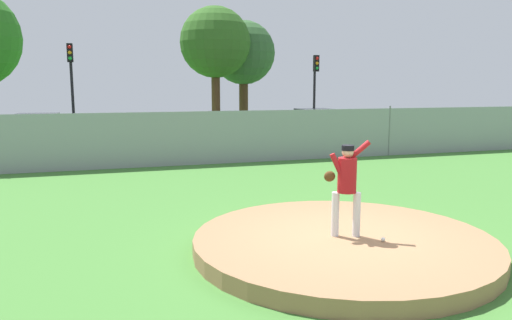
# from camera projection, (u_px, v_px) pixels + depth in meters

# --- Properties ---
(ground_plane) EXTENTS (80.00, 80.00, 0.00)m
(ground_plane) POSITION_uv_depth(u_px,v_px,m) (246.00, 185.00, 14.08)
(ground_plane) COLOR #427A33
(asphalt_strip) EXTENTS (44.00, 7.00, 0.01)m
(asphalt_strip) POSITION_uv_depth(u_px,v_px,m) (193.00, 149.00, 22.09)
(asphalt_strip) COLOR #2B2B2D
(asphalt_strip) RESTS_ON ground_plane
(pitchers_mound) EXTENTS (5.17, 5.17, 0.27)m
(pitchers_mound) POSITION_uv_depth(u_px,v_px,m) (343.00, 243.00, 8.40)
(pitchers_mound) COLOR #99704C
(pitchers_mound) RESTS_ON ground_plane
(pitcher_youth) EXTENTS (0.81, 0.32, 1.66)m
(pitcher_youth) POSITION_uv_depth(u_px,v_px,m) (346.00, 181.00, 8.22)
(pitcher_youth) COLOR silver
(pitcher_youth) RESTS_ON pitchers_mound
(baseball) EXTENTS (0.07, 0.07, 0.07)m
(baseball) POSITION_uv_depth(u_px,v_px,m) (383.00, 239.00, 8.06)
(baseball) COLOR white
(baseball) RESTS_ON pitchers_mound
(chainlink_fence) EXTENTS (36.59, 0.07, 2.03)m
(chainlink_fence) POSITION_uv_depth(u_px,v_px,m) (215.00, 138.00, 17.71)
(chainlink_fence) COLOR gray
(chainlink_fence) RESTS_ON ground_plane
(parked_car_red) EXTENTS (2.12, 4.81, 1.66)m
(parked_car_red) POSITION_uv_depth(u_px,v_px,m) (230.00, 131.00, 22.10)
(parked_car_red) COLOR #A81919
(parked_car_red) RESTS_ON ground_plane
(parked_car_charcoal) EXTENTS (2.15, 4.47, 1.57)m
(parked_car_charcoal) POSITION_uv_depth(u_px,v_px,m) (101.00, 135.00, 20.96)
(parked_car_charcoal) COLOR #232328
(parked_car_charcoal) RESTS_ON ground_plane
(parked_car_white) EXTENTS (1.92, 4.40, 1.72)m
(parked_car_white) POSITION_uv_depth(u_px,v_px,m) (319.00, 128.00, 23.66)
(parked_car_white) COLOR silver
(parked_car_white) RESTS_ON ground_plane
(parked_car_teal) EXTENTS (2.09, 4.25, 1.68)m
(parked_car_teal) POSITION_uv_depth(u_px,v_px,m) (36.00, 135.00, 20.15)
(parked_car_teal) COLOR #146066
(parked_car_teal) RESTS_ON ground_plane
(traffic_cone_orange) EXTENTS (0.40, 0.40, 0.55)m
(traffic_cone_orange) POSITION_uv_depth(u_px,v_px,m) (407.00, 142.00, 22.42)
(traffic_cone_orange) COLOR orange
(traffic_cone_orange) RESTS_ON asphalt_strip
(traffic_light_near) EXTENTS (0.28, 0.46, 4.89)m
(traffic_light_near) POSITION_uv_depth(u_px,v_px,m) (71.00, 76.00, 23.91)
(traffic_light_near) COLOR black
(traffic_light_near) RESTS_ON ground_plane
(traffic_light_far) EXTENTS (0.28, 0.46, 4.54)m
(traffic_light_far) POSITION_uv_depth(u_px,v_px,m) (315.00, 81.00, 27.41)
(traffic_light_far) COLOR black
(traffic_light_far) RESTS_ON ground_plane
(tree_slender_far) EXTENTS (4.24, 4.24, 7.55)m
(tree_slender_far) POSITION_uv_depth(u_px,v_px,m) (215.00, 43.00, 29.05)
(tree_slender_far) COLOR #4C331E
(tree_slender_far) RESTS_ON ground_plane
(tree_bushy_near) EXTENTS (4.08, 4.08, 7.00)m
(tree_bushy_near) POSITION_uv_depth(u_px,v_px,m) (243.00, 53.00, 31.21)
(tree_bushy_near) COLOR #4C331E
(tree_bushy_near) RESTS_ON ground_plane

